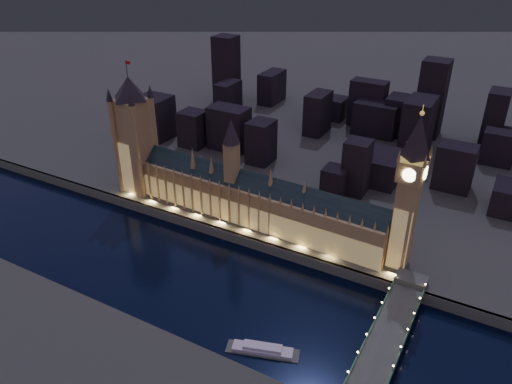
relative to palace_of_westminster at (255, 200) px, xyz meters
The scene contains 9 objects.
ground_plane 67.15m from the palace_of_westminster, 90.08° to the right, with size 2000.00×2000.00×0.00m, color black.
north_bank 458.79m from the palace_of_westminster, 90.01° to the left, with size 2000.00×960.00×8.00m, color #3D453D.
embankment_wall 30.51m from the palace_of_westminster, 90.23° to the right, with size 2000.00×2.50×8.00m, color #425443.
palace_of_westminster is the anchor object (origin of this frame).
victoria_tower 115.49m from the palace_of_westminster, behind, with size 31.68×31.68×108.01m.
elizabeth_tower 116.10m from the palace_of_westminster, ahead, with size 18.00×18.00×109.69m.
westminster_bridge 139.07m from the palace_of_westminster, 28.29° to the right, with size 19.32×113.00×15.90m.
river_boat 123.74m from the palace_of_westminster, 58.88° to the right, with size 41.41×21.19×4.50m.
city_backdrop 189.29m from the palace_of_westminster, 79.50° to the left, with size 444.73×215.63×78.81m.
Camera 1 is at (155.14, -216.62, 209.13)m, focal length 35.00 mm.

